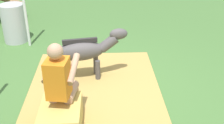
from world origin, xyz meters
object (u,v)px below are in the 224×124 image
pony_standing (85,51)px  hay_bale (61,119)px  person_seated (61,81)px  water_barrel (14,23)px

pony_standing → hay_bale: bearing=168.5°
person_seated → water_barrel: person_seated is taller
hay_bale → water_barrel: size_ratio=0.81×
hay_bale → pony_standing: size_ratio=0.53×
pony_standing → water_barrel: bearing=43.9°
person_seated → water_barrel: bearing=25.5°
hay_bale → water_barrel: bearing=24.1°
person_seated → water_barrel: (3.03, 1.44, -0.27)m
person_seated → pony_standing: (1.25, -0.27, -0.15)m
hay_bale → person_seated: 0.52m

